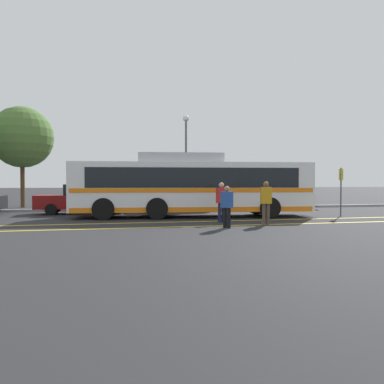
{
  "coord_description": "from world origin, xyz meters",
  "views": [
    {
      "loc": [
        -5.37,
        -18.43,
        1.69
      ],
      "look_at": [
        -1.47,
        -0.47,
        1.23
      ],
      "focal_mm": 35.0,
      "sensor_mm": 36.0,
      "label": 1
    }
  ],
  "objects_px": {
    "street_lamp": "(186,146)",
    "pedestrian_1": "(266,200)",
    "tree_0": "(22,137)",
    "transit_bus": "(192,186)",
    "parked_car_1": "(82,199)",
    "parked_car_2": "(175,198)",
    "bus_stop_sign": "(341,186)",
    "pedestrian_0": "(227,204)",
    "pedestrian_2": "(221,200)"
  },
  "relations": [
    {
      "from": "street_lamp",
      "to": "pedestrian_1",
      "type": "bearing_deg",
      "value": -83.8
    },
    {
      "from": "tree_0",
      "to": "transit_bus",
      "type": "bearing_deg",
      "value": -43.56
    },
    {
      "from": "street_lamp",
      "to": "parked_car_1",
      "type": "bearing_deg",
      "value": -151.96
    },
    {
      "from": "tree_0",
      "to": "parked_car_2",
      "type": "bearing_deg",
      "value": -32.1
    },
    {
      "from": "transit_bus",
      "to": "bus_stop_sign",
      "type": "distance_m",
      "value": 7.44
    },
    {
      "from": "pedestrian_1",
      "to": "tree_0",
      "type": "bearing_deg",
      "value": -40.78
    },
    {
      "from": "pedestrian_0",
      "to": "transit_bus",
      "type": "bearing_deg",
      "value": 143.61
    },
    {
      "from": "transit_bus",
      "to": "pedestrian_1",
      "type": "xyz_separation_m",
      "value": [
        2.2,
        -3.96,
        -0.54
      ]
    },
    {
      "from": "parked_car_2",
      "to": "pedestrian_1",
      "type": "distance_m",
      "value": 7.68
    },
    {
      "from": "pedestrian_2",
      "to": "tree_0",
      "type": "relative_size",
      "value": 0.25
    },
    {
      "from": "parked_car_1",
      "to": "pedestrian_2",
      "type": "height_order",
      "value": "pedestrian_2"
    },
    {
      "from": "parked_car_2",
      "to": "pedestrian_0",
      "type": "distance_m",
      "value": 8.06
    },
    {
      "from": "pedestrian_2",
      "to": "parked_car_1",
      "type": "bearing_deg",
      "value": 125.71
    },
    {
      "from": "pedestrian_1",
      "to": "street_lamp",
      "type": "bearing_deg",
      "value": -76.67
    },
    {
      "from": "pedestrian_0",
      "to": "street_lamp",
      "type": "height_order",
      "value": "street_lamp"
    },
    {
      "from": "street_lamp",
      "to": "parked_car_2",
      "type": "bearing_deg",
      "value": -111.46
    },
    {
      "from": "transit_bus",
      "to": "parked_car_2",
      "type": "bearing_deg",
      "value": -168.97
    },
    {
      "from": "pedestrian_2",
      "to": "transit_bus",
      "type": "bearing_deg",
      "value": 94.44
    },
    {
      "from": "parked_car_2",
      "to": "bus_stop_sign",
      "type": "bearing_deg",
      "value": -125.21
    },
    {
      "from": "parked_car_1",
      "to": "street_lamp",
      "type": "height_order",
      "value": "street_lamp"
    },
    {
      "from": "parked_car_2",
      "to": "tree_0",
      "type": "xyz_separation_m",
      "value": [
        -9.48,
        5.95,
        3.97
      ]
    },
    {
      "from": "parked_car_1",
      "to": "pedestrian_0",
      "type": "xyz_separation_m",
      "value": [
        5.72,
        -7.92,
        0.09
      ]
    },
    {
      "from": "pedestrian_1",
      "to": "tree_0",
      "type": "relative_size",
      "value": 0.25
    },
    {
      "from": "parked_car_1",
      "to": "pedestrian_2",
      "type": "relative_size",
      "value": 2.82
    },
    {
      "from": "parked_car_1",
      "to": "pedestrian_1",
      "type": "xyz_separation_m",
      "value": [
        7.6,
        -7.15,
        0.2
      ]
    },
    {
      "from": "street_lamp",
      "to": "tree_0",
      "type": "distance_m",
      "value": 11.12
    },
    {
      "from": "parked_car_2",
      "to": "pedestrian_1",
      "type": "relative_size",
      "value": 2.45
    },
    {
      "from": "transit_bus",
      "to": "street_lamp",
      "type": "relative_size",
      "value": 1.93
    },
    {
      "from": "tree_0",
      "to": "pedestrian_1",
      "type": "bearing_deg",
      "value": -47.91
    },
    {
      "from": "transit_bus",
      "to": "pedestrian_0",
      "type": "relative_size",
      "value": 7.65
    },
    {
      "from": "parked_car_1",
      "to": "pedestrian_1",
      "type": "distance_m",
      "value": 10.44
    },
    {
      "from": "pedestrian_0",
      "to": "pedestrian_2",
      "type": "bearing_deg",
      "value": 128.62
    },
    {
      "from": "bus_stop_sign",
      "to": "tree_0",
      "type": "xyz_separation_m",
      "value": [
        -17.05,
        10.63,
        3.22
      ]
    },
    {
      "from": "tree_0",
      "to": "pedestrian_2",
      "type": "bearing_deg",
      "value": -48.9
    },
    {
      "from": "bus_stop_sign",
      "to": "transit_bus",
      "type": "bearing_deg",
      "value": -93.97
    },
    {
      "from": "parked_car_1",
      "to": "pedestrian_0",
      "type": "relative_size",
      "value": 3.06
    },
    {
      "from": "transit_bus",
      "to": "pedestrian_2",
      "type": "bearing_deg",
      "value": 21.34
    },
    {
      "from": "street_lamp",
      "to": "tree_0",
      "type": "height_order",
      "value": "tree_0"
    },
    {
      "from": "pedestrian_0",
      "to": "pedestrian_1",
      "type": "height_order",
      "value": "pedestrian_1"
    },
    {
      "from": "parked_car_2",
      "to": "street_lamp",
      "type": "xyz_separation_m",
      "value": [
        1.31,
        3.32,
        3.35
      ]
    },
    {
      "from": "pedestrian_1",
      "to": "pedestrian_2",
      "type": "distance_m",
      "value": 1.94
    },
    {
      "from": "transit_bus",
      "to": "parked_car_1",
      "type": "bearing_deg",
      "value": -113.95
    },
    {
      "from": "transit_bus",
      "to": "pedestrian_0",
      "type": "distance_m",
      "value": 4.78
    },
    {
      "from": "pedestrian_2",
      "to": "tree_0",
      "type": "bearing_deg",
      "value": 120.84
    },
    {
      "from": "transit_bus",
      "to": "tree_0",
      "type": "xyz_separation_m",
      "value": [
        -9.74,
        9.26,
        3.22
      ]
    },
    {
      "from": "parked_car_1",
      "to": "tree_0",
      "type": "bearing_deg",
      "value": 36.47
    },
    {
      "from": "bus_stop_sign",
      "to": "tree_0",
      "type": "relative_size",
      "value": 0.36
    },
    {
      "from": "transit_bus",
      "to": "parked_car_2",
      "type": "distance_m",
      "value": 3.4
    },
    {
      "from": "transit_bus",
      "to": "street_lamp",
      "type": "height_order",
      "value": "street_lamp"
    },
    {
      "from": "transit_bus",
      "to": "pedestrian_1",
      "type": "height_order",
      "value": "transit_bus"
    }
  ]
}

